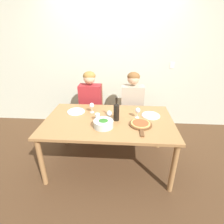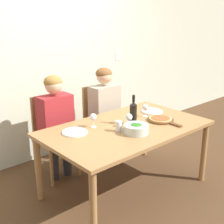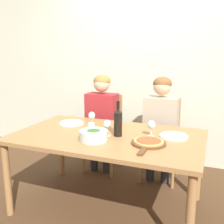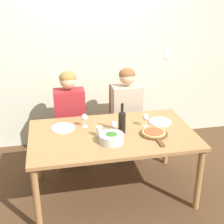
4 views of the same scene
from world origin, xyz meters
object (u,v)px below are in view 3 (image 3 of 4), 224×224
(water_tumbler, at_px, (91,129))
(wine_glass_right, at_px, (151,126))
(chair_right, at_px, (162,136))
(person_man, at_px, (161,120))
(chair_left, at_px, (105,129))
(wine_bottle, at_px, (118,122))
(wine_glass_centre, at_px, (107,125))
(dinner_plate_left, at_px, (72,123))
(pizza_on_board, at_px, (148,143))
(wine_glass_left, at_px, (92,116))
(person_woman, at_px, (101,114))
(dinner_plate_right, at_px, (174,136))
(broccoli_bowl, at_px, (94,135))

(water_tumbler, bearing_deg, wine_glass_right, 13.92)
(chair_right, distance_m, person_man, 0.25)
(chair_left, xyz_separation_m, wine_bottle, (0.49, -0.87, 0.36))
(person_man, relative_size, wine_glass_centre, 8.16)
(dinner_plate_left, relative_size, wine_glass_centre, 1.71)
(pizza_on_board, height_order, wine_glass_left, wine_glass_left)
(dinner_plate_left, bearing_deg, person_woman, 77.52)
(wine_glass_left, height_order, wine_glass_right, same)
(person_woman, relative_size, wine_bottle, 3.76)
(person_man, height_order, wine_glass_left, person_man)
(chair_right, height_order, person_man, person_man)
(water_tumbler, bearing_deg, chair_left, 105.03)
(chair_left, bearing_deg, person_woman, -90.00)
(wine_glass_right, relative_size, water_tumbler, 1.39)
(wine_bottle, bearing_deg, pizza_on_board, -20.68)
(chair_left, xyz_separation_m, wine_glass_centre, (0.40, -0.90, 0.33))
(wine_glass_centre, relative_size, water_tumbler, 1.39)
(dinner_plate_right, bearing_deg, wine_glass_left, 175.87)
(person_woman, bearing_deg, person_man, 0.00)
(person_man, bearing_deg, wine_glass_left, -139.32)
(dinner_plate_left, bearing_deg, water_tumbler, -35.57)
(wine_bottle, distance_m, broccoli_bowl, 0.26)
(broccoli_bowl, bearing_deg, dinner_plate_left, 138.18)
(dinner_plate_right, bearing_deg, dinner_plate_left, 176.95)
(wine_glass_left, relative_size, water_tumbler, 1.39)
(broccoli_bowl, relative_size, dinner_plate_left, 0.97)
(chair_right, xyz_separation_m, wine_glass_left, (-0.62, -0.65, 0.33))
(wine_glass_right, bearing_deg, person_man, 93.63)
(wine_bottle, relative_size, wine_glass_left, 2.17)
(chair_left, distance_m, person_woman, 0.25)
(pizza_on_board, bearing_deg, person_woman, 132.92)
(dinner_plate_left, height_order, pizza_on_board, pizza_on_board)
(wine_glass_right, bearing_deg, dinner_plate_right, 18.82)
(broccoli_bowl, xyz_separation_m, dinner_plate_left, (-0.46, 0.41, -0.04))
(person_woman, xyz_separation_m, wine_bottle, (0.49, -0.75, 0.13))
(dinner_plate_right, bearing_deg, chair_left, 144.14)
(person_man, xyz_separation_m, wine_glass_centre, (-0.34, -0.78, 0.11))
(chair_left, distance_m, water_tumbler, 0.98)
(person_woman, relative_size, pizza_on_board, 2.85)
(person_man, bearing_deg, person_woman, 180.00)
(dinner_plate_left, bearing_deg, wine_bottle, -19.69)
(dinner_plate_left, relative_size, water_tumbler, 2.38)
(person_man, distance_m, dinner_plate_right, 0.64)
(person_man, height_order, wine_glass_centre, person_man)
(chair_right, height_order, dinner_plate_left, chair_right)
(wine_glass_right, xyz_separation_m, wine_glass_centre, (-0.38, -0.12, 0.00))
(person_man, bearing_deg, broccoli_bowl, -112.97)
(pizza_on_board, bearing_deg, water_tumbler, 171.98)
(person_woman, distance_m, wine_glass_centre, 0.88)
(chair_right, bearing_deg, pizza_on_board, -85.93)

